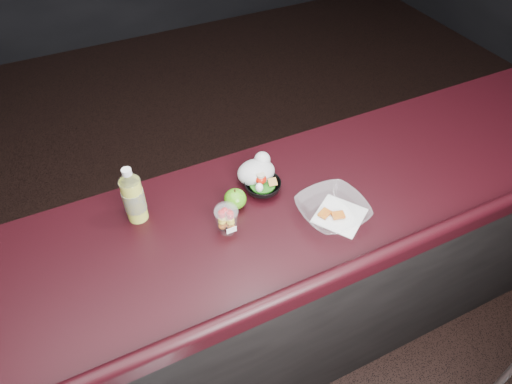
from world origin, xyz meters
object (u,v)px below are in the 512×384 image
(fruit_cup, at_px, (227,218))
(lemonade_bottle, at_px, (134,198))
(snack_bowl, at_px, (262,186))
(green_apple, at_px, (235,199))
(takeout_bowl, at_px, (332,210))

(fruit_cup, bearing_deg, lemonade_bottle, 143.55)
(lemonade_bottle, bearing_deg, snack_bowl, -8.92)
(snack_bowl, bearing_deg, lemonade_bottle, 171.08)
(lemonade_bottle, relative_size, green_apple, 2.70)
(snack_bowl, xyz_separation_m, takeout_bowl, (0.17, -0.23, 0.00))
(fruit_cup, relative_size, snack_bowl, 0.75)
(snack_bowl, bearing_deg, takeout_bowl, -53.73)
(takeout_bowl, bearing_deg, snack_bowl, 126.27)
(fruit_cup, bearing_deg, green_apple, 51.73)
(fruit_cup, height_order, green_apple, fruit_cup)
(lemonade_bottle, distance_m, takeout_bowl, 0.70)
(lemonade_bottle, height_order, green_apple, lemonade_bottle)
(green_apple, bearing_deg, snack_bowl, 13.65)
(lemonade_bottle, relative_size, fruit_cup, 1.92)
(fruit_cup, distance_m, snack_bowl, 0.24)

